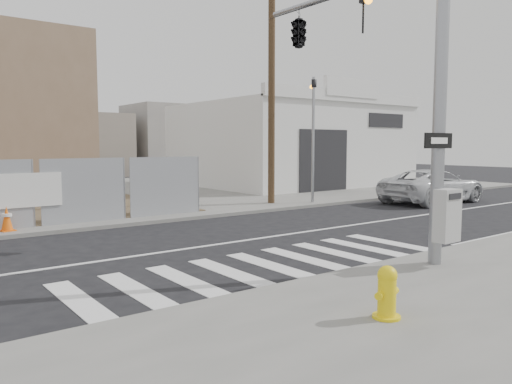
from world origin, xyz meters
TOP-DOWN VIEW (x-y plane):
  - ground at (0.00, 0.00)m, footprint 100.00×100.00m
  - sidewalk_far at (0.00, 14.00)m, footprint 50.00×20.00m
  - signal_pole at (2.49, -2.05)m, footprint 0.96×5.87m
  - far_signal_pole at (8.00, 4.60)m, footprint 0.16×0.20m
  - concrete_wall_right at (-0.50, 14.08)m, footprint 5.50×1.30m
  - auto_shop at (14.00, 12.97)m, footprint 12.00×10.20m
  - utility_pole_right at (6.50, 5.50)m, footprint 1.60×0.28m
  - fire_hydrant at (-0.91, -6.28)m, footprint 0.51×0.51m
  - suv at (12.89, 2.11)m, footprint 5.28×2.47m
  - traffic_cone_d at (-3.70, 4.68)m, footprint 0.44×0.44m

SIDE VIEW (x-z plane):
  - ground at x=0.00m, z-range 0.00..0.00m
  - sidewalk_far at x=0.00m, z-range 0.00..0.12m
  - traffic_cone_d at x=-3.70m, z-range 0.11..0.82m
  - fire_hydrant at x=-0.91m, z-range 0.12..0.86m
  - suv at x=12.89m, z-range 0.00..1.46m
  - auto_shop at x=14.00m, z-range -0.44..5.51m
  - concrete_wall_right at x=-0.50m, z-range -0.62..7.38m
  - far_signal_pole at x=8.00m, z-range 0.68..6.28m
  - signal_pole at x=2.49m, z-range 1.28..8.28m
  - utility_pole_right at x=6.50m, z-range 0.20..10.20m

